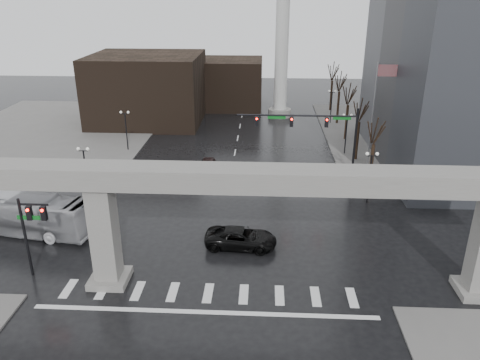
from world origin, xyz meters
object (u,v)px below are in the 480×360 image
at_px(city_bus, 23,214).
at_px(pickup_truck, 241,238).
at_px(far_car, 208,166).
at_px(signal_mast_arm, 318,129).

bearing_deg(city_bus, pickup_truck, -84.07).
height_order(pickup_truck, far_car, pickup_truck).
height_order(signal_mast_arm, pickup_truck, signal_mast_arm).
bearing_deg(pickup_truck, city_bus, 89.45).
distance_m(signal_mast_arm, city_bus, 28.35).
relative_size(signal_mast_arm, far_car, 2.80).
bearing_deg(city_bus, signal_mast_arm, -53.83).
bearing_deg(signal_mast_arm, far_car, 169.00).
relative_size(pickup_truck, far_car, 1.30).
distance_m(pickup_truck, city_bus, 18.28).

